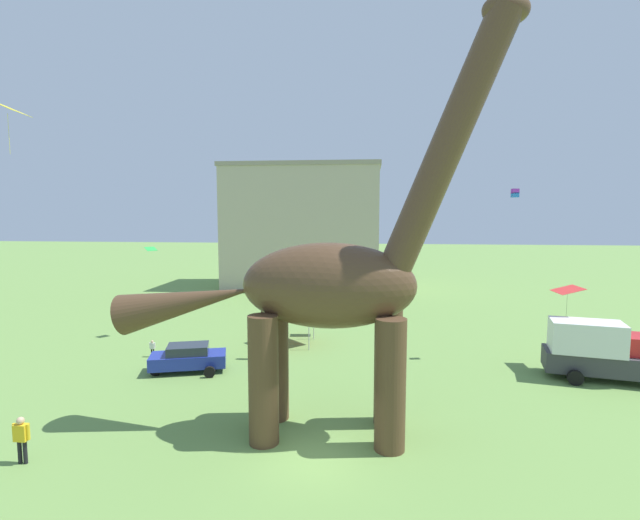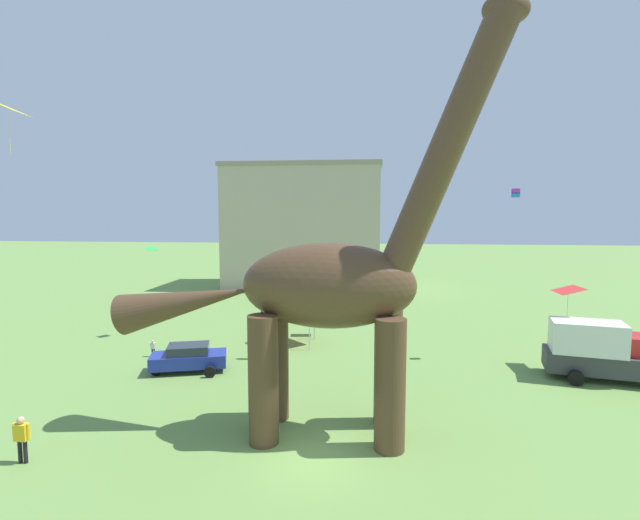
{
  "view_description": "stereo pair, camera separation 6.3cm",
  "coord_description": "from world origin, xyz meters",
  "px_view_note": "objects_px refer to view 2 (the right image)",
  "views": [
    {
      "loc": [
        1.97,
        -16.25,
        9.07
      ],
      "look_at": [
        -0.17,
        3.89,
        7.0
      ],
      "focal_mm": 26.29,
      "sensor_mm": 36.0,
      "label": 1
    },
    {
      "loc": [
        2.03,
        -16.24,
        9.07
      ],
      "look_at": [
        -0.17,
        3.89,
        7.0
      ],
      "focal_mm": 26.29,
      "sensor_mm": 36.0,
      "label": 2
    }
  ],
  "objects_px": {
    "person_vendor_side": "(22,435)",
    "kite_drifting": "(516,193)",
    "parked_sedan_left": "(189,357)",
    "festival_canopy_tent": "(292,308)",
    "dinosaur_sculpture": "(326,285)",
    "person_far_spectator": "(153,347)",
    "kite_mid_left": "(568,290)",
    "kite_high_right": "(315,305)",
    "kite_high_left": "(348,255)",
    "kite_trailing": "(8,108)",
    "person_photographer": "(253,343)",
    "parked_box_truck": "(600,350)",
    "kite_near_low": "(152,249)"
  },
  "relations": [
    {
      "from": "person_vendor_side",
      "to": "kite_drifting",
      "type": "bearing_deg",
      "value": -172.33
    },
    {
      "from": "parked_sedan_left",
      "to": "festival_canopy_tent",
      "type": "xyz_separation_m",
      "value": [
        4.98,
        6.2,
        1.74
      ]
    },
    {
      "from": "dinosaur_sculpture",
      "to": "person_far_spectator",
      "type": "distance_m",
      "value": 15.83
    },
    {
      "from": "kite_mid_left",
      "to": "kite_high_right",
      "type": "relative_size",
      "value": 1.51
    },
    {
      "from": "kite_high_left",
      "to": "kite_trailing",
      "type": "height_order",
      "value": "kite_trailing"
    },
    {
      "from": "dinosaur_sculpture",
      "to": "kite_mid_left",
      "type": "height_order",
      "value": "dinosaur_sculpture"
    },
    {
      "from": "person_photographer",
      "to": "kite_high_left",
      "type": "bearing_deg",
      "value": 41.17
    },
    {
      "from": "parked_sedan_left",
      "to": "person_far_spectator",
      "type": "distance_m",
      "value": 4.04
    },
    {
      "from": "kite_high_left",
      "to": "kite_high_right",
      "type": "relative_size",
      "value": 0.8
    },
    {
      "from": "dinosaur_sculpture",
      "to": "kite_high_left",
      "type": "distance_m",
      "value": 15.55
    },
    {
      "from": "person_photographer",
      "to": "parked_sedan_left",
      "type": "bearing_deg",
      "value": -148.44
    },
    {
      "from": "kite_mid_left",
      "to": "kite_drifting",
      "type": "xyz_separation_m",
      "value": [
        -2.69,
        1.57,
        5.62
      ]
    },
    {
      "from": "person_photographer",
      "to": "kite_drifting",
      "type": "xyz_separation_m",
      "value": [
        15.83,
        1.97,
        9.21
      ]
    },
    {
      "from": "person_vendor_side",
      "to": "person_far_spectator",
      "type": "bearing_deg",
      "value": -112.17
    },
    {
      "from": "festival_canopy_tent",
      "to": "kite_drifting",
      "type": "bearing_deg",
      "value": -6.73
    },
    {
      "from": "person_far_spectator",
      "to": "person_photographer",
      "type": "xyz_separation_m",
      "value": [
        6.41,
        0.23,
        0.37
      ]
    },
    {
      "from": "person_vendor_side",
      "to": "parked_sedan_left",
      "type": "bearing_deg",
      "value": -129.27
    },
    {
      "from": "person_far_spectator",
      "to": "kite_high_left",
      "type": "relative_size",
      "value": 0.89
    },
    {
      "from": "person_photographer",
      "to": "kite_high_right",
      "type": "distance_m",
      "value": 6.39
    },
    {
      "from": "parked_sedan_left",
      "to": "kite_high_left",
      "type": "height_order",
      "value": "kite_high_left"
    },
    {
      "from": "parked_box_truck",
      "to": "person_far_spectator",
      "type": "xyz_separation_m",
      "value": [
        -25.94,
        1.26,
        -1.01
      ]
    },
    {
      "from": "parked_box_truck",
      "to": "kite_mid_left",
      "type": "height_order",
      "value": "kite_mid_left"
    },
    {
      "from": "festival_canopy_tent",
      "to": "kite_mid_left",
      "type": "bearing_deg",
      "value": -10.93
    },
    {
      "from": "person_far_spectator",
      "to": "kite_high_right",
      "type": "height_order",
      "value": "kite_high_right"
    },
    {
      "from": "parked_box_truck",
      "to": "kite_high_left",
      "type": "height_order",
      "value": "kite_high_left"
    },
    {
      "from": "parked_box_truck",
      "to": "kite_near_low",
      "type": "height_order",
      "value": "kite_near_low"
    },
    {
      "from": "kite_high_right",
      "to": "person_far_spectator",
      "type": "bearing_deg",
      "value": 163.04
    },
    {
      "from": "person_vendor_side",
      "to": "festival_canopy_tent",
      "type": "xyz_separation_m",
      "value": [
        7.15,
        16.38,
        1.49
      ]
    },
    {
      "from": "festival_canopy_tent",
      "to": "kite_near_low",
      "type": "relative_size",
      "value": 3.31
    },
    {
      "from": "festival_canopy_tent",
      "to": "kite_drifting",
      "type": "height_order",
      "value": "kite_drifting"
    },
    {
      "from": "parked_sedan_left",
      "to": "festival_canopy_tent",
      "type": "bearing_deg",
      "value": 35.06
    },
    {
      "from": "kite_high_left",
      "to": "kite_trailing",
      "type": "relative_size",
      "value": 0.59
    },
    {
      "from": "kite_drifting",
      "to": "kite_trailing",
      "type": "distance_m",
      "value": 26.04
    },
    {
      "from": "kite_near_low",
      "to": "person_photographer",
      "type": "bearing_deg",
      "value": -27.9
    },
    {
      "from": "festival_canopy_tent",
      "to": "kite_mid_left",
      "type": "relative_size",
      "value": 1.4
    },
    {
      "from": "kite_drifting",
      "to": "kite_high_right",
      "type": "bearing_deg",
      "value": -154.69
    },
    {
      "from": "kite_near_low",
      "to": "person_vendor_side",
      "type": "bearing_deg",
      "value": -79.18
    },
    {
      "from": "kite_high_left",
      "to": "kite_high_right",
      "type": "bearing_deg",
      "value": -97.05
    },
    {
      "from": "person_far_spectator",
      "to": "kite_high_left",
      "type": "bearing_deg",
      "value": -24.42
    },
    {
      "from": "person_photographer",
      "to": "kite_trailing",
      "type": "xyz_separation_m",
      "value": [
        -6.84,
        -10.53,
        12.07
      ]
    },
    {
      "from": "kite_drifting",
      "to": "kite_high_right",
      "type": "distance_m",
      "value": 14.12
    },
    {
      "from": "parked_box_truck",
      "to": "person_far_spectator",
      "type": "bearing_deg",
      "value": -170.81
    },
    {
      "from": "dinosaur_sculpture",
      "to": "parked_box_truck",
      "type": "xyz_separation_m",
      "value": [
        14.12,
        7.71,
        -4.5
      ]
    },
    {
      "from": "parked_box_truck",
      "to": "kite_drifting",
      "type": "relative_size",
      "value": 11.31
    },
    {
      "from": "kite_drifting",
      "to": "kite_high_right",
      "type": "xyz_separation_m",
      "value": [
        -11.55,
        -5.46,
        -6.01
      ]
    },
    {
      "from": "person_far_spectator",
      "to": "kite_near_low",
      "type": "height_order",
      "value": "kite_near_low"
    },
    {
      "from": "person_far_spectator",
      "to": "kite_mid_left",
      "type": "relative_size",
      "value": 0.47
    },
    {
      "from": "festival_canopy_tent",
      "to": "kite_near_low",
      "type": "xyz_separation_m",
      "value": [
        -10.47,
        0.94,
        3.89
      ]
    },
    {
      "from": "person_far_spectator",
      "to": "kite_drifting",
      "type": "distance_m",
      "value": 24.32
    },
    {
      "from": "parked_sedan_left",
      "to": "kite_high_left",
      "type": "distance_m",
      "value": 13.44
    }
  ]
}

